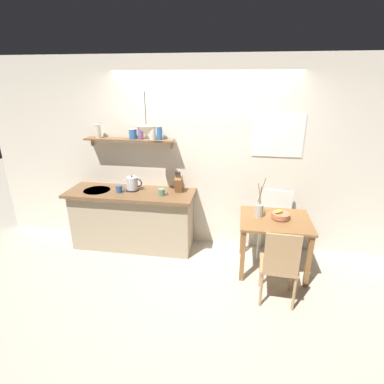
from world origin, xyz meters
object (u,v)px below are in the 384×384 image
at_px(twig_vase, 259,210).
at_px(electric_kettle, 132,184).
at_px(dining_chair_near, 280,264).
at_px(coffee_mug_by_sink, 119,189).
at_px(knife_block, 179,184).
at_px(pendant_lamp, 146,130).
at_px(dining_chair_far, 276,220).
at_px(fruit_bowl, 280,215).
at_px(dining_table, 275,228).
at_px(coffee_mug_spare, 162,192).

relative_size(twig_vase, electric_kettle, 1.95).
relative_size(dining_chair_near, coffee_mug_by_sink, 7.04).
height_order(knife_block, pendant_lamp, pendant_lamp).
bearing_deg(dining_chair_far, dining_chair_near, -93.38).
bearing_deg(dining_chair_near, fruit_bowl, 85.08).
xyz_separation_m(dining_table, coffee_mug_by_sink, (-2.14, 0.21, 0.33)).
relative_size(dining_chair_far, electric_kettle, 3.55).
xyz_separation_m(electric_kettle, coffee_mug_spare, (0.46, -0.13, -0.05)).
distance_m(dining_chair_far, coffee_mug_by_sink, 2.24).
bearing_deg(fruit_bowl, pendant_lamp, 176.40).
distance_m(dining_chair_far, twig_vase, 0.52).
height_order(dining_chair_far, pendant_lamp, pendant_lamp).
bearing_deg(knife_block, coffee_mug_spare, -139.76).
bearing_deg(dining_chair_near, pendant_lamp, 154.27).
relative_size(twig_vase, coffee_mug_by_sink, 3.94).
relative_size(dining_table, coffee_mug_spare, 6.53).
height_order(dining_table, coffee_mug_spare, coffee_mug_spare).
distance_m(dining_chair_far, pendant_lamp, 2.15).
xyz_separation_m(dining_chair_far, twig_vase, (-0.27, -0.34, 0.29)).
distance_m(fruit_bowl, coffee_mug_by_sink, 2.21).
height_order(dining_table, twig_vase, twig_vase).
bearing_deg(pendant_lamp, coffee_mug_spare, 19.47).
bearing_deg(pendant_lamp, twig_vase, -3.42).
bearing_deg(twig_vase, pendant_lamp, 176.58).
height_order(dining_table, electric_kettle, electric_kettle).
height_order(fruit_bowl, pendant_lamp, pendant_lamp).
xyz_separation_m(dining_table, twig_vase, (-0.21, 0.05, 0.21)).
xyz_separation_m(dining_chair_near, fruit_bowl, (0.06, 0.70, 0.26)).
relative_size(dining_table, dining_chair_far, 0.93).
bearing_deg(coffee_mug_spare, pendant_lamp, -160.53).
xyz_separation_m(dining_chair_near, coffee_mug_by_sink, (-2.14, 0.88, 0.42)).
bearing_deg(dining_chair_near, electric_kettle, 153.39).
bearing_deg(coffee_mug_spare, dining_table, -7.07).
height_order(dining_chair_far, coffee_mug_by_sink, coffee_mug_by_sink).
bearing_deg(twig_vase, dining_chair_near, -73.94).
distance_m(fruit_bowl, pendant_lamp, 2.01).
xyz_separation_m(dining_chair_far, coffee_mug_by_sink, (-2.20, -0.18, 0.41)).
height_order(electric_kettle, coffee_mug_spare, electric_kettle).
xyz_separation_m(twig_vase, electric_kettle, (-1.78, 0.27, 0.17)).
bearing_deg(knife_block, dining_table, -15.38).
height_order(dining_chair_near, coffee_mug_by_sink, coffee_mug_by_sink).
xyz_separation_m(dining_chair_near, pendant_lamp, (-1.67, 0.81, 1.26)).
relative_size(twig_vase, knife_block, 1.68).
bearing_deg(knife_block, dining_chair_far, 0.90).
distance_m(dining_table, knife_block, 1.42).
bearing_deg(electric_kettle, coffee_mug_spare, -16.01).
bearing_deg(electric_kettle, pendant_lamp, -31.13).
xyz_separation_m(dining_table, fruit_bowl, (0.06, 0.03, 0.17)).
bearing_deg(coffee_mug_by_sink, coffee_mug_spare, -1.67).
height_order(dining_table, knife_block, knife_block).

